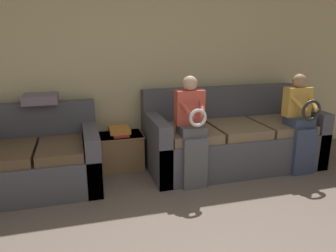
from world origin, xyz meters
TOP-DOWN VIEW (x-y plane):
  - wall_back at (0.00, 2.85)m, footprint 6.72×0.06m
  - couch_main at (1.04, 2.32)m, footprint 2.23×0.99m
  - couch_side at (-1.35, 2.31)m, footprint 1.33×0.98m
  - child_left_seated at (0.34, 1.90)m, footprint 0.33×0.37m
  - child_right_seated at (1.75, 1.89)m, footprint 0.34×0.37m
  - side_shelf at (-0.38, 2.58)m, footprint 0.55×0.43m
  - book_stack at (-0.39, 2.59)m, footprint 0.25×0.32m
  - throw_pillow at (-1.29, 2.66)m, footprint 0.39×0.39m

SIDE VIEW (x-z plane):
  - side_shelf at x=-0.38m, z-range 0.01..0.46m
  - couch_side at x=-1.35m, z-range -0.14..0.77m
  - couch_main at x=1.04m, z-range -0.14..0.85m
  - book_stack at x=-0.39m, z-range 0.46..0.55m
  - child_right_seated at x=1.75m, z-range 0.06..1.28m
  - child_left_seated at x=0.34m, z-range 0.06..1.31m
  - throw_pillow at x=-1.29m, z-range 0.90..1.00m
  - wall_back at x=0.00m, z-range 0.00..2.55m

